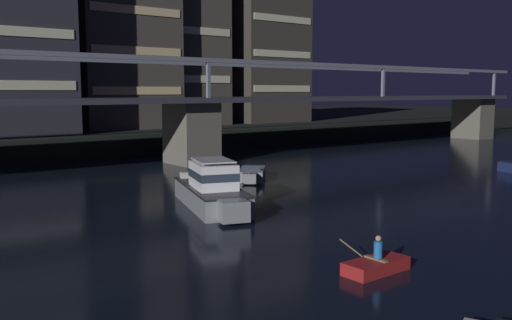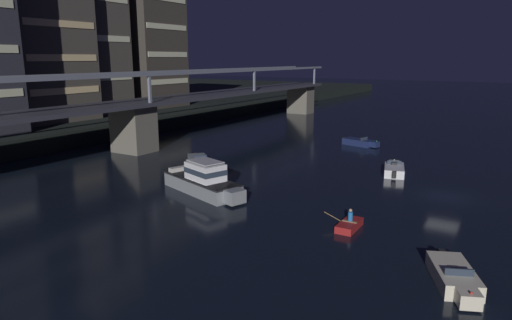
{
  "view_description": "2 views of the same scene",
  "coord_description": "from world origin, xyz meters",
  "px_view_note": "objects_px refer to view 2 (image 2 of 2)",
  "views": [
    {
      "loc": [
        -26.31,
        -8.8,
        6.55
      ],
      "look_at": [
        -5.5,
        18.28,
        2.36
      ],
      "focal_mm": 39.36,
      "sensor_mm": 36.0,
      "label": 1
    },
    {
      "loc": [
        -38.0,
        -5.06,
        11.02
      ],
      "look_at": [
        -0.86,
        17.46,
        1.19
      ],
      "focal_mm": 31.65,
      "sensor_mm": 36.0,
      "label": 2
    }
  ],
  "objects_px": {
    "river_bridge": "(133,114)",
    "tower_east_tall": "(81,19)",
    "tower_central": "(41,40)",
    "cabin_cruiser_near_left": "(204,181)",
    "speedboat_mid_center": "(454,277)",
    "dinghy_with_paddler": "(349,225)",
    "tower_east_low": "(141,41)",
    "speedboat_near_center": "(394,170)",
    "speedboat_near_right": "(360,142)",
    "speedboat_mid_left": "(199,161)"
  },
  "relations": [
    {
      "from": "river_bridge",
      "to": "tower_east_tall",
      "type": "relative_size",
      "value": 3.25
    },
    {
      "from": "tower_central",
      "to": "cabin_cruiser_near_left",
      "type": "bearing_deg",
      "value": -106.97
    },
    {
      "from": "river_bridge",
      "to": "tower_east_tall",
      "type": "height_order",
      "value": "tower_east_tall"
    },
    {
      "from": "river_bridge",
      "to": "cabin_cruiser_near_left",
      "type": "bearing_deg",
      "value": -117.79
    },
    {
      "from": "speedboat_mid_center",
      "to": "dinghy_with_paddler",
      "type": "distance_m",
      "value": 8.38
    },
    {
      "from": "tower_east_low",
      "to": "speedboat_near_center",
      "type": "bearing_deg",
      "value": -109.96
    },
    {
      "from": "speedboat_near_right",
      "to": "tower_east_low",
      "type": "bearing_deg",
      "value": 81.73
    },
    {
      "from": "speedboat_mid_left",
      "to": "tower_east_low",
      "type": "bearing_deg",
      "value": 52.39
    },
    {
      "from": "tower_east_tall",
      "to": "speedboat_mid_center",
      "type": "height_order",
      "value": "tower_east_tall"
    },
    {
      "from": "cabin_cruiser_near_left",
      "to": "dinghy_with_paddler",
      "type": "xyz_separation_m",
      "value": [
        -1.53,
        -13.23,
        -0.77
      ]
    },
    {
      "from": "speedboat_mid_center",
      "to": "dinghy_with_paddler",
      "type": "bearing_deg",
      "value": 57.35
    },
    {
      "from": "speedboat_mid_left",
      "to": "speedboat_mid_center",
      "type": "distance_m",
      "value": 30.39
    },
    {
      "from": "speedboat_near_center",
      "to": "cabin_cruiser_near_left",
      "type": "bearing_deg",
      "value": 140.9
    },
    {
      "from": "tower_central",
      "to": "cabin_cruiser_near_left",
      "type": "xyz_separation_m",
      "value": [
        -11.27,
        -36.93,
        -12.39
      ]
    },
    {
      "from": "river_bridge",
      "to": "tower_east_low",
      "type": "bearing_deg",
      "value": 42.72
    },
    {
      "from": "speedboat_near_center",
      "to": "speedboat_mid_center",
      "type": "bearing_deg",
      "value": -158.06
    },
    {
      "from": "speedboat_near_right",
      "to": "river_bridge",
      "type": "bearing_deg",
      "value": 129.14
    },
    {
      "from": "river_bridge",
      "to": "speedboat_near_center",
      "type": "bearing_deg",
      "value": -79.6
    },
    {
      "from": "speedboat_near_right",
      "to": "tower_east_tall",
      "type": "bearing_deg",
      "value": 98.48
    },
    {
      "from": "speedboat_mid_left",
      "to": "dinghy_with_paddler",
      "type": "distance_m",
      "value": 22.06
    },
    {
      "from": "speedboat_near_right",
      "to": "dinghy_with_paddler",
      "type": "relative_size",
      "value": 1.99
    },
    {
      "from": "river_bridge",
      "to": "speedboat_mid_left",
      "type": "relative_size",
      "value": 21.51
    },
    {
      "from": "tower_central",
      "to": "speedboat_mid_left",
      "type": "distance_m",
      "value": 33.08
    },
    {
      "from": "tower_east_low",
      "to": "speedboat_mid_left",
      "type": "xyz_separation_m",
      "value": [
        -25.65,
        -33.3,
        -13.75
      ]
    },
    {
      "from": "speedboat_mid_left",
      "to": "river_bridge",
      "type": "bearing_deg",
      "value": 82.8
    },
    {
      "from": "tower_central",
      "to": "tower_east_tall",
      "type": "xyz_separation_m",
      "value": [
        9.25,
        2.91,
        3.6
      ]
    },
    {
      "from": "speedboat_mid_left",
      "to": "tower_east_tall",
      "type": "bearing_deg",
      "value": 69.14
    },
    {
      "from": "speedboat_mid_center",
      "to": "tower_east_low",
      "type": "bearing_deg",
      "value": 56.71
    },
    {
      "from": "river_bridge",
      "to": "dinghy_with_paddler",
      "type": "height_order",
      "value": "river_bridge"
    },
    {
      "from": "cabin_cruiser_near_left",
      "to": "river_bridge",
      "type": "bearing_deg",
      "value": 62.21
    },
    {
      "from": "tower_east_tall",
      "to": "cabin_cruiser_near_left",
      "type": "bearing_deg",
      "value": -117.25
    },
    {
      "from": "river_bridge",
      "to": "tower_east_low",
      "type": "height_order",
      "value": "tower_east_low"
    },
    {
      "from": "tower_east_tall",
      "to": "tower_east_low",
      "type": "relative_size",
      "value": 1.24
    },
    {
      "from": "tower_east_tall",
      "to": "cabin_cruiser_near_left",
      "type": "height_order",
      "value": "tower_east_tall"
    },
    {
      "from": "tower_central",
      "to": "speedboat_near_center",
      "type": "bearing_deg",
      "value": -86.0
    },
    {
      "from": "cabin_cruiser_near_left",
      "to": "speedboat_near_right",
      "type": "xyz_separation_m",
      "value": [
        27.1,
        -4.32,
        -0.64
      ]
    },
    {
      "from": "dinghy_with_paddler",
      "to": "tower_central",
      "type": "bearing_deg",
      "value": 75.69
    },
    {
      "from": "tower_central",
      "to": "speedboat_near_right",
      "type": "bearing_deg",
      "value": -69.0
    },
    {
      "from": "speedboat_near_center",
      "to": "tower_east_tall",
      "type": "bearing_deg",
      "value": 83.57
    },
    {
      "from": "cabin_cruiser_near_left",
      "to": "dinghy_with_paddler",
      "type": "height_order",
      "value": "cabin_cruiser_near_left"
    },
    {
      "from": "speedboat_near_center",
      "to": "speedboat_near_right",
      "type": "distance_m",
      "value": 14.56
    },
    {
      "from": "speedboat_near_right",
      "to": "speedboat_mid_left",
      "type": "xyz_separation_m",
      "value": [
        -19.21,
        11.04,
        0.0
      ]
    },
    {
      "from": "speedboat_near_right",
      "to": "speedboat_mid_left",
      "type": "bearing_deg",
      "value": 150.12
    },
    {
      "from": "tower_central",
      "to": "speedboat_near_right",
      "type": "height_order",
      "value": "tower_central"
    },
    {
      "from": "cabin_cruiser_near_left",
      "to": "speedboat_near_center",
      "type": "height_order",
      "value": "cabin_cruiser_near_left"
    },
    {
      "from": "speedboat_near_center",
      "to": "speedboat_mid_left",
      "type": "xyz_separation_m",
      "value": [
        -6.79,
        18.65,
        0.0
      ]
    },
    {
      "from": "tower_east_low",
      "to": "speedboat_mid_left",
      "type": "distance_m",
      "value": 44.23
    },
    {
      "from": "tower_central",
      "to": "speedboat_mid_center",
      "type": "height_order",
      "value": "tower_central"
    },
    {
      "from": "speedboat_near_right",
      "to": "dinghy_with_paddler",
      "type": "xyz_separation_m",
      "value": [
        -28.63,
        -8.91,
        -0.14
      ]
    },
    {
      "from": "tower_east_low",
      "to": "river_bridge",
      "type": "bearing_deg",
      "value": -137.28
    }
  ]
}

